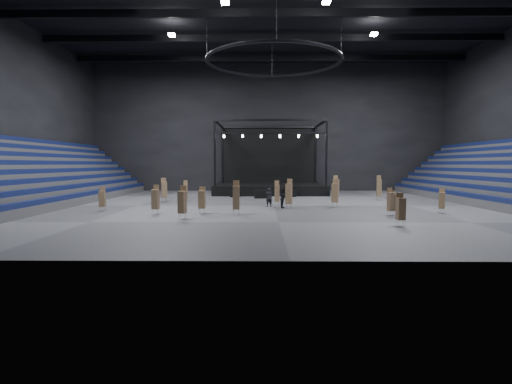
{
  "coord_description": "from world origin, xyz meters",
  "views": [
    {
      "loc": [
        -1.18,
        -36.44,
        3.81
      ],
      "look_at": [
        -1.57,
        -2.0,
        1.4
      ],
      "focal_mm": 28.0,
      "sensor_mm": 36.0,
      "label": 1
    }
  ],
  "objects_px": {
    "chair_stack_9": "(277,193)",
    "chair_stack_15": "(335,192)",
    "chair_stack_3": "(155,199)",
    "chair_stack_6": "(164,189)",
    "chair_stack_4": "(102,198)",
    "chair_stack_2": "(391,201)",
    "chair_stack_8": "(442,200)",
    "crew_member": "(284,198)",
    "chair_stack_0": "(379,187)",
    "chair_stack_5": "(392,202)",
    "flight_case_right": "(291,193)",
    "flight_case_mid": "(261,194)",
    "chair_stack_11": "(236,197)",
    "chair_stack_10": "(202,199)",
    "chair_stack_1": "(182,202)",
    "stage": "(269,182)",
    "man_center": "(269,197)",
    "chair_stack_7": "(289,193)",
    "chair_stack_12": "(186,191)",
    "chair_stack_14": "(401,208)",
    "flight_case_left": "(235,194)",
    "chair_stack_13": "(336,186)"
  },
  "relations": [
    {
      "from": "chair_stack_2",
      "to": "chair_stack_1",
      "type": "bearing_deg",
      "value": 166.93
    },
    {
      "from": "chair_stack_7",
      "to": "chair_stack_8",
      "type": "height_order",
      "value": "chair_stack_7"
    },
    {
      "from": "chair_stack_3",
      "to": "chair_stack_15",
      "type": "height_order",
      "value": "chair_stack_15"
    },
    {
      "from": "chair_stack_5",
      "to": "chair_stack_8",
      "type": "height_order",
      "value": "chair_stack_8"
    },
    {
      "from": "flight_case_mid",
      "to": "chair_stack_7",
      "type": "bearing_deg",
      "value": -76.81
    },
    {
      "from": "flight_case_left",
      "to": "chair_stack_12",
      "type": "distance_m",
      "value": 7.34
    },
    {
      "from": "flight_case_right",
      "to": "chair_stack_3",
      "type": "xyz_separation_m",
      "value": [
        -11.61,
        -16.36,
        0.78
      ]
    },
    {
      "from": "chair_stack_9",
      "to": "chair_stack_11",
      "type": "height_order",
      "value": "chair_stack_11"
    },
    {
      "from": "chair_stack_5",
      "to": "chair_stack_15",
      "type": "distance_m",
      "value": 6.64
    },
    {
      "from": "chair_stack_4",
      "to": "chair_stack_12",
      "type": "distance_m",
      "value": 9.82
    },
    {
      "from": "chair_stack_3",
      "to": "crew_member",
      "type": "height_order",
      "value": "chair_stack_3"
    },
    {
      "from": "chair_stack_15",
      "to": "chair_stack_14",
      "type": "bearing_deg",
      "value": -57.72
    },
    {
      "from": "chair_stack_1",
      "to": "chair_stack_15",
      "type": "distance_m",
      "value": 14.36
    },
    {
      "from": "chair_stack_1",
      "to": "chair_stack_7",
      "type": "relative_size",
      "value": 0.91
    },
    {
      "from": "chair_stack_10",
      "to": "crew_member",
      "type": "bearing_deg",
      "value": 37.52
    },
    {
      "from": "chair_stack_4",
      "to": "chair_stack_5",
      "type": "xyz_separation_m",
      "value": [
        22.58,
        -2.48,
        -0.05
      ]
    },
    {
      "from": "chair_stack_0",
      "to": "chair_stack_13",
      "type": "xyz_separation_m",
      "value": [
        -4.15,
        2.08,
        -0.0
      ]
    },
    {
      "from": "chair_stack_8",
      "to": "chair_stack_9",
      "type": "height_order",
      "value": "chair_stack_9"
    },
    {
      "from": "flight_case_mid",
      "to": "chair_stack_1",
      "type": "height_order",
      "value": "chair_stack_1"
    },
    {
      "from": "stage",
      "to": "chair_stack_8",
      "type": "xyz_separation_m",
      "value": [
        12.86,
        -21.79,
        -0.42
      ]
    },
    {
      "from": "chair_stack_13",
      "to": "chair_stack_3",
      "type": "bearing_deg",
      "value": -150.24
    },
    {
      "from": "chair_stack_2",
      "to": "chair_stack_7",
      "type": "xyz_separation_m",
      "value": [
        -7.2,
        4.72,
        0.23
      ]
    },
    {
      "from": "chair_stack_7",
      "to": "man_center",
      "type": "height_order",
      "value": "chair_stack_7"
    },
    {
      "from": "chair_stack_11",
      "to": "chair_stack_14",
      "type": "xyz_separation_m",
      "value": [
        10.46,
        -5.44,
        -0.23
      ]
    },
    {
      "from": "chair_stack_11",
      "to": "flight_case_mid",
      "type": "bearing_deg",
      "value": 81.46
    },
    {
      "from": "chair_stack_4",
      "to": "chair_stack_10",
      "type": "height_order",
      "value": "chair_stack_10"
    },
    {
      "from": "chair_stack_4",
      "to": "crew_member",
      "type": "distance_m",
      "value": 15.06
    },
    {
      "from": "chair_stack_9",
      "to": "chair_stack_15",
      "type": "height_order",
      "value": "chair_stack_15"
    },
    {
      "from": "chair_stack_8",
      "to": "man_center",
      "type": "xyz_separation_m",
      "value": [
        -13.29,
        4.53,
        -0.18
      ]
    },
    {
      "from": "chair_stack_3",
      "to": "chair_stack_6",
      "type": "bearing_deg",
      "value": 109.98
    },
    {
      "from": "chair_stack_3",
      "to": "chair_stack_11",
      "type": "height_order",
      "value": "chair_stack_11"
    },
    {
      "from": "chair_stack_4",
      "to": "crew_member",
      "type": "xyz_separation_m",
      "value": [
        14.84,
        2.57,
        -0.18
      ]
    },
    {
      "from": "stage",
      "to": "chair_stack_1",
      "type": "xyz_separation_m",
      "value": [
        -6.63,
        -25.16,
        -0.24
      ]
    },
    {
      "from": "stage",
      "to": "chair_stack_13",
      "type": "relative_size",
      "value": 5.47
    },
    {
      "from": "flight_case_mid",
      "to": "chair_stack_11",
      "type": "height_order",
      "value": "chair_stack_11"
    },
    {
      "from": "stage",
      "to": "flight_case_mid",
      "type": "distance_m",
      "value": 8.46
    },
    {
      "from": "chair_stack_0",
      "to": "chair_stack_9",
      "type": "bearing_deg",
      "value": -148.33
    },
    {
      "from": "flight_case_left",
      "to": "chair_stack_7",
      "type": "height_order",
      "value": "chair_stack_7"
    },
    {
      "from": "chair_stack_0",
      "to": "chair_stack_6",
      "type": "relative_size",
      "value": 1.08
    },
    {
      "from": "chair_stack_0",
      "to": "chair_stack_10",
      "type": "bearing_deg",
      "value": -140.83
    },
    {
      "from": "chair_stack_1",
      "to": "stage",
      "type": "bearing_deg",
      "value": 92.68
    },
    {
      "from": "chair_stack_2",
      "to": "chair_stack_8",
      "type": "distance_m",
      "value": 4.64
    },
    {
      "from": "chair_stack_0",
      "to": "chair_stack_4",
      "type": "xyz_separation_m",
      "value": [
        -25.4,
        -10.4,
        -0.29
      ]
    },
    {
      "from": "stage",
      "to": "man_center",
      "type": "relative_size",
      "value": 8.24
    },
    {
      "from": "flight_case_right",
      "to": "chair_stack_2",
      "type": "xyz_separation_m",
      "value": [
        6.02,
        -17.05,
        0.68
      ]
    },
    {
      "from": "chair_stack_3",
      "to": "chair_stack_1",
      "type": "bearing_deg",
      "value": -35.5
    },
    {
      "from": "crew_member",
      "to": "chair_stack_0",
      "type": "bearing_deg",
      "value": -44.11
    },
    {
      "from": "crew_member",
      "to": "chair_stack_10",
      "type": "bearing_deg",
      "value": 131.31
    },
    {
      "from": "chair_stack_2",
      "to": "chair_stack_7",
      "type": "distance_m",
      "value": 8.61
    },
    {
      "from": "chair_stack_3",
      "to": "chair_stack_4",
      "type": "distance_m",
      "value": 5.17
    }
  ]
}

